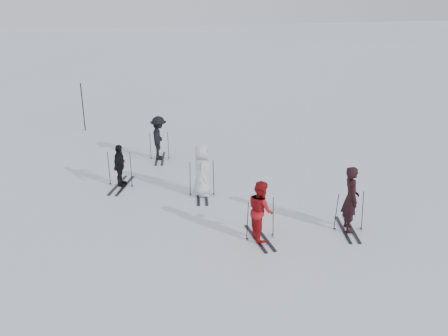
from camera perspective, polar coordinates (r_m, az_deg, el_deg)
name	(u,v)px	position (r m, az deg, el deg)	size (l,w,h in m)	color
ground	(230,208)	(16.09, 0.65, -4.60)	(120.00, 120.00, 0.00)	silver
skier_near_dark	(351,200)	(14.80, 14.27, -3.53)	(0.72, 0.47, 1.96)	black
skier_red	(261,211)	(13.99, 4.21, -4.91)	(0.84, 0.66, 1.73)	#A31215
skier_grey	(202,171)	(16.66, -2.57, -0.33)	(0.87, 0.57, 1.78)	silver
skier_uphill_left	(120,166)	(17.81, -11.84, 0.21)	(0.88, 0.37, 1.50)	black
skier_uphill_far	(159,138)	(20.14, -7.44, 3.37)	(1.13, 0.65, 1.75)	black
skis_near_dark	(349,211)	(14.95, 14.15, -4.77)	(0.91, 1.72, 1.25)	black
skis_red	(260,219)	(14.09, 4.19, -5.78)	(0.91, 1.72, 1.26)	black
skis_grey	(202,178)	(16.75, -2.55, -1.12)	(0.93, 1.76, 1.28)	black
skis_uphill_left	(120,168)	(17.84, -11.82, -0.06)	(0.96, 1.81, 1.32)	black
skis_uphill_far	(159,145)	(20.23, -7.40, 2.57)	(0.84, 1.60, 1.16)	black
piste_marker	(83,107)	(24.65, -15.83, 6.71)	(0.05, 0.05, 2.27)	black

